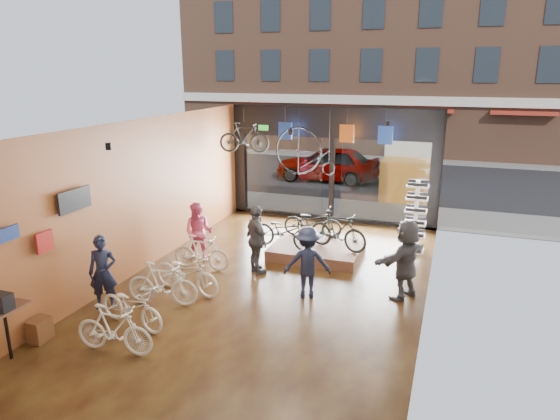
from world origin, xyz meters
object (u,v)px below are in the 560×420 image
at_px(customer_2, 257,240).
at_px(penny_farthing, 308,153).
at_px(floor_bike_4, 187,273).
at_px(display_bike_left, 284,231).
at_px(sunglasses_rack, 416,217).
at_px(floor_bike_2, 132,306).
at_px(customer_1, 199,232).
at_px(customer_3, 307,262).
at_px(street_car, 328,164).
at_px(box_truck, 412,164).
at_px(hung_bike, 244,137).
at_px(floor_bike_5, 201,252).
at_px(display_bike_mid, 338,231).
at_px(customer_5, 406,259).
at_px(floor_bike_3, 162,284).
at_px(display_bike_right, 313,222).
at_px(display_platform, 317,251).
at_px(floor_bike_1, 114,329).
at_px(customer_0, 103,272).

xyz_separation_m(customer_2, penny_farthing, (0.21, 3.73, 1.62)).
xyz_separation_m(floor_bike_4, display_bike_left, (1.39, 2.78, 0.30)).
bearing_deg(sunglasses_rack, floor_bike_2, -147.02).
xyz_separation_m(customer_1, customer_3, (3.33, -1.14, 0.02)).
xyz_separation_m(street_car, customer_1, (-0.77, -10.95, 0.00)).
bearing_deg(box_truck, hung_bike, -124.09).
bearing_deg(floor_bike_5, customer_1, 29.66).
distance_m(display_bike_mid, customer_2, 2.31).
bearing_deg(street_car, customer_5, 22.06).
relative_size(display_bike_left, customer_2, 1.02).
distance_m(street_car, floor_bike_3, 13.52).
bearing_deg(customer_1, display_bike_right, 29.77).
bearing_deg(street_car, floor_bike_3, -1.22).
xyz_separation_m(customer_3, hung_bike, (-3.33, 4.29, 2.10)).
height_order(floor_bike_4, penny_farthing, penny_farthing).
distance_m(display_bike_left, customer_3, 2.44).
xyz_separation_m(display_platform, customer_3, (0.46, -2.53, 0.67)).
xyz_separation_m(floor_bike_2, display_bike_right, (2.11, 5.70, 0.31)).
height_order(floor_bike_5, customer_1, customer_1).
bearing_deg(display_platform, hung_bike, 148.56).
bearing_deg(box_truck, floor_bike_2, -107.07).
height_order(customer_2, sunglasses_rack, sunglasses_rack).
bearing_deg(box_truck, street_car, 165.37).
distance_m(floor_bike_2, display_bike_right, 6.09).
distance_m(floor_bike_5, customer_3, 3.09).
bearing_deg(display_bike_right, floor_bike_4, 151.38).
bearing_deg(hung_bike, display_platform, -131.30).
bearing_deg(floor_bike_4, floor_bike_5, 24.96).
relative_size(box_truck, display_platform, 2.54).
bearing_deg(customer_3, floor_bike_4, -4.77).
relative_size(street_car, floor_bike_1, 3.07).
bearing_deg(customer_5, floor_bike_2, -28.35).
bearing_deg(customer_2, display_bike_right, -64.61).
relative_size(customer_2, penny_farthing, 0.96).
xyz_separation_m(floor_bike_1, display_bike_left, (1.34, 5.47, 0.31)).
bearing_deg(customer_1, floor_bike_3, -89.10).
relative_size(customer_3, customer_5, 0.91).
bearing_deg(street_car, penny_farthing, 9.11).
bearing_deg(floor_bike_1, customer_0, 38.94).
distance_m(floor_bike_5, customer_0, 2.78).
bearing_deg(box_truck, floor_bike_4, -108.45).
bearing_deg(display_bike_mid, sunglasses_rack, -37.85).
xyz_separation_m(customer_1, penny_farthing, (1.97, 3.47, 1.70)).
height_order(floor_bike_4, hung_bike, hung_bike).
height_order(display_bike_left, customer_5, customer_5).
xyz_separation_m(display_platform, display_bike_mid, (0.59, -0.08, 0.67)).
height_order(floor_bike_2, sunglasses_rack, sunglasses_rack).
bearing_deg(display_bike_left, penny_farthing, 9.71).
bearing_deg(display_bike_right, customer_2, 158.55).
relative_size(display_platform, display_bike_right, 1.42).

